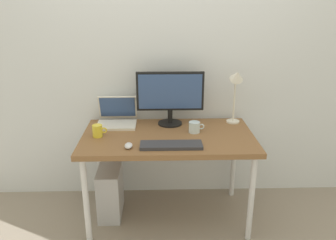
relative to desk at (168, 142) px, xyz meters
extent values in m
plane|color=gray|center=(0.00, 0.00, -0.67)|extent=(6.00, 6.00, 0.00)
cube|color=silver|center=(0.00, 0.43, 0.63)|extent=(4.40, 0.04, 2.60)
cube|color=brown|center=(0.00, 0.00, 0.04)|extent=(1.32, 0.74, 0.04)
cylinder|color=silver|center=(-0.60, -0.31, -0.32)|extent=(0.04, 0.04, 0.69)
cylinder|color=silver|center=(0.60, -0.31, -0.32)|extent=(0.04, 0.04, 0.69)
cylinder|color=silver|center=(-0.60, 0.31, -0.32)|extent=(0.04, 0.04, 0.69)
cylinder|color=silver|center=(0.60, 0.31, -0.32)|extent=(0.04, 0.04, 0.69)
cylinder|color=black|center=(0.02, 0.24, 0.07)|extent=(0.20, 0.20, 0.01)
cylinder|color=black|center=(0.02, 0.24, 0.13)|extent=(0.04, 0.04, 0.11)
cube|color=black|center=(0.02, 0.24, 0.35)|extent=(0.55, 0.03, 0.32)
cube|color=#334C7F|center=(0.02, 0.22, 0.35)|extent=(0.51, 0.01, 0.28)
cube|color=silver|center=(-0.42, 0.20, 0.07)|extent=(0.32, 0.22, 0.02)
cube|color=silver|center=(-0.42, 0.34, 0.18)|extent=(0.32, 0.07, 0.20)
cube|color=#334C7F|center=(-0.42, 0.33, 0.19)|extent=(0.30, 0.06, 0.18)
cylinder|color=silver|center=(0.56, 0.27, 0.07)|extent=(0.11, 0.11, 0.01)
cylinder|color=silver|center=(0.56, 0.27, 0.26)|extent=(0.02, 0.02, 0.36)
cone|color=silver|center=(0.56, 0.23, 0.47)|extent=(0.11, 0.14, 0.13)
cube|color=#333338|center=(0.02, -0.23, 0.08)|extent=(0.44, 0.14, 0.02)
ellipsoid|color=silver|center=(-0.28, -0.24, 0.08)|extent=(0.06, 0.09, 0.03)
cylinder|color=yellow|center=(-0.53, -0.02, 0.11)|extent=(0.08, 0.08, 0.09)
torus|color=yellow|center=(-0.48, -0.02, 0.12)|extent=(0.05, 0.01, 0.05)
cylinder|color=silver|center=(0.21, 0.05, 0.11)|extent=(0.09, 0.09, 0.09)
torus|color=silver|center=(0.26, 0.05, 0.11)|extent=(0.05, 0.01, 0.05)
cube|color=#B2B2B7|center=(-0.48, 0.05, -0.46)|extent=(0.18, 0.36, 0.42)
camera|label=1|loc=(-0.07, -2.44, 1.05)|focal=36.56mm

